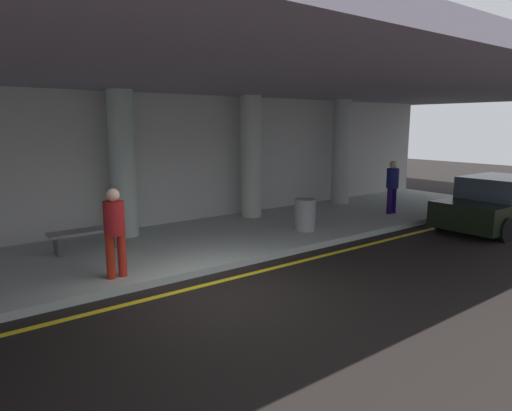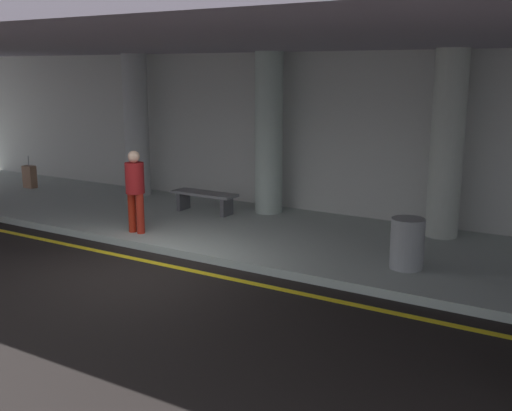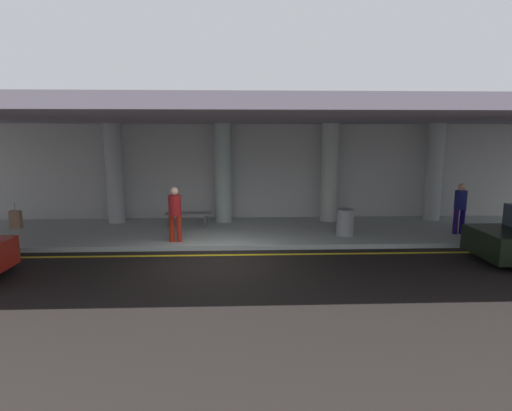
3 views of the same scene
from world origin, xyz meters
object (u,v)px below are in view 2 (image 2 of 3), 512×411
object	(u,v)px
bench_metal	(204,198)
support_column_center	(447,145)
support_column_left_mid	(269,134)
trash_bin_steel	(407,243)
support_column_far_left	(136,126)
suitcase_upright_primary	(30,177)
person_waiting_for_ride	(135,186)

from	to	relation	value
bench_metal	support_column_center	bearing A→B (deg)	8.93
support_column_left_mid	trash_bin_steel	xyz separation A→B (m)	(4.05, -2.35, -1.40)
support_column_far_left	support_column_left_mid	world-z (taller)	same
support_column_left_mid	suitcase_upright_primary	xyz separation A→B (m)	(-7.25, -0.90, -1.51)
support_column_left_mid	bench_metal	size ratio (longest dim) A/B	2.28
support_column_far_left	suitcase_upright_primary	world-z (taller)	support_column_far_left
support_column_far_left	bench_metal	bearing A→B (deg)	-16.63
support_column_far_left	suitcase_upright_primary	size ratio (longest dim) A/B	4.06
trash_bin_steel	support_column_left_mid	bearing A→B (deg)	149.84
bench_metal	suitcase_upright_primary	bearing A→B (deg)	-179.28
person_waiting_for_ride	trash_bin_steel	distance (m)	5.48
support_column_center	suitcase_upright_primary	world-z (taller)	support_column_center
support_column_center	bench_metal	distance (m)	5.51
support_column_left_mid	suitcase_upright_primary	bearing A→B (deg)	-172.93
bench_metal	support_column_far_left	bearing A→B (deg)	163.37
support_column_left_mid	bench_metal	world-z (taller)	support_column_left_mid
person_waiting_for_ride	trash_bin_steel	size ratio (longest dim) A/B	1.98
trash_bin_steel	support_column_center	bearing A→B (deg)	91.20
bench_metal	person_waiting_for_ride	bearing A→B (deg)	-93.16
support_column_center	trash_bin_steel	bearing A→B (deg)	-88.80
person_waiting_for_ride	trash_bin_steel	xyz separation A→B (m)	(5.41, 0.64, -0.54)
support_column_far_left	support_column_left_mid	distance (m)	4.00
suitcase_upright_primary	trash_bin_steel	bearing A→B (deg)	2.53
suitcase_upright_primary	bench_metal	world-z (taller)	suitcase_upright_primary
suitcase_upright_primary	bench_metal	size ratio (longest dim) A/B	0.56
suitcase_upright_primary	support_column_left_mid	bearing A→B (deg)	16.92
person_waiting_for_ride	bench_metal	bearing A→B (deg)	16.24
bench_metal	trash_bin_steel	world-z (taller)	trash_bin_steel
support_column_far_left	support_column_center	distance (m)	8.00
support_column_left_mid	suitcase_upright_primary	size ratio (longest dim) A/B	4.06
support_column_far_left	bench_metal	xyz separation A→B (m)	(2.76, -0.82, -1.47)
support_column_far_left	support_column_center	bearing A→B (deg)	0.00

